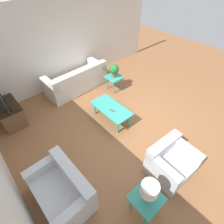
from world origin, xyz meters
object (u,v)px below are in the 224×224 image
at_px(tv_stand_chest, 9,113).
at_px(table_lamp, 149,190).
at_px(armchair, 170,162).
at_px(potted_plant, 114,70).
at_px(side_table_plant, 114,79).
at_px(side_table_lamp, 146,200).
at_px(loveseat, 63,190).
at_px(television, 1,97).
at_px(sofa, 77,81).
at_px(coffee_table, 111,109).

xyz_separation_m(tv_stand_chest, table_lamp, (-3.94, -1.02, 0.48)).
distance_m(armchair, table_lamp, 1.15).
distance_m(tv_stand_chest, potted_plant, 3.29).
bearing_deg(side_table_plant, side_table_lamp, 146.29).
bearing_deg(loveseat, tv_stand_chest, 179.70).
height_order(tv_stand_chest, television, television).
distance_m(side_table_lamp, tv_stand_chest, 4.07).
bearing_deg(armchair, sofa, 89.86).
bearing_deg(tv_stand_chest, sofa, -86.35).
xyz_separation_m(loveseat, potted_plant, (2.07, -3.13, 0.47)).
bearing_deg(potted_plant, coffee_table, 135.03).
xyz_separation_m(side_table_lamp, table_lamp, (0.00, -0.00, 0.39)).
distance_m(side_table_plant, table_lamp, 3.91).
bearing_deg(side_table_plant, tv_stand_chest, 77.48).
bearing_deg(side_table_plant, television, 77.50).
height_order(tv_stand_chest, potted_plant, potted_plant).
distance_m(coffee_table, side_table_plant, 1.49).
bearing_deg(side_table_plant, coffee_table, 135.03).
bearing_deg(tv_stand_chest, coffee_table, -129.64).
bearing_deg(tv_stand_chest, armchair, -151.59).
bearing_deg(armchair, side_table_lamp, -166.93).
bearing_deg(potted_plant, sofa, 47.27).
relative_size(coffee_table, potted_plant, 2.67).
bearing_deg(loveseat, table_lamp, 38.94).
bearing_deg(side_table_plant, loveseat, 123.48).
height_order(loveseat, table_lamp, table_lamp).
bearing_deg(side_table_plant, sofa, 47.27).
relative_size(potted_plant, table_lamp, 0.97).
bearing_deg(loveseat, sofa, 141.64).
xyz_separation_m(loveseat, side_table_lamp, (-1.16, -0.98, 0.13)).
xyz_separation_m(side_table_plant, tv_stand_chest, (0.71, 3.18, -0.10)).
bearing_deg(table_lamp, coffee_table, -26.86).
distance_m(side_table_plant, potted_plant, 0.34).
xyz_separation_m(tv_stand_chest, potted_plant, (-0.71, -3.18, 0.44)).
distance_m(armchair, side_table_plant, 3.26).
bearing_deg(coffee_table, loveseat, 116.07).
relative_size(side_table_lamp, television, 0.53).
relative_size(armchair, table_lamp, 2.03).
xyz_separation_m(sofa, side_table_lamp, (-4.08, 1.24, 0.11)).
bearing_deg(loveseat, side_table_plant, 122.27).
xyz_separation_m(coffee_table, tv_stand_chest, (1.76, 2.13, -0.08)).
bearing_deg(coffee_table, side_table_plant, -44.97).
distance_m(armchair, loveseat, 2.22).
bearing_deg(armchair, table_lamp, -166.93).
xyz_separation_m(armchair, side_table_lamp, (-0.18, 1.01, 0.12)).
xyz_separation_m(television, table_lamp, (-3.94, -1.03, -0.05)).
bearing_deg(television, loveseat, -178.99).
bearing_deg(potted_plant, loveseat, 123.48).
bearing_deg(television, table_lamp, -165.38).
bearing_deg(potted_plant, side_table_plant, -14.04).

